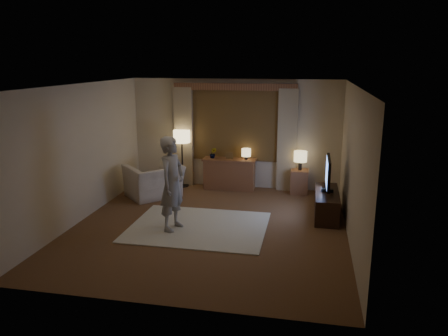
% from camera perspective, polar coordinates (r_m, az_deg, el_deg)
% --- Properties ---
extents(room, '(5.04, 5.54, 2.64)m').
position_cam_1_polar(room, '(8.32, -1.21, 2.20)').
color(room, brown).
rests_on(room, ground).
extents(rug, '(2.50, 2.00, 0.02)m').
position_cam_1_polar(rug, '(8.20, -3.36, -7.66)').
color(rug, beige).
rests_on(rug, floor).
extents(sideboard, '(1.20, 0.40, 0.70)m').
position_cam_1_polar(sideboard, '(10.47, 0.71, -0.87)').
color(sideboard, brown).
rests_on(sideboard, floor).
extents(picture_frame, '(0.16, 0.02, 0.20)m').
position_cam_1_polar(picture_frame, '(10.36, 0.72, 1.53)').
color(picture_frame, brown).
rests_on(picture_frame, sideboard).
extents(plant, '(0.16, 0.13, 0.30)m').
position_cam_1_polar(plant, '(10.43, -1.44, 1.90)').
color(plant, '#999999').
rests_on(plant, sideboard).
extents(table_lamp_sideboard, '(0.22, 0.22, 0.30)m').
position_cam_1_polar(table_lamp_sideboard, '(10.27, 2.92, 1.97)').
color(table_lamp_sideboard, black).
rests_on(table_lamp_sideboard, sideboard).
extents(floor_lamp, '(0.40, 0.40, 1.39)m').
position_cam_1_polar(floor_lamp, '(10.56, -5.54, 3.74)').
color(floor_lamp, black).
rests_on(floor_lamp, floor).
extents(armchair, '(1.50, 1.51, 0.74)m').
position_cam_1_polar(armchair, '(9.97, -9.13, -1.68)').
color(armchair, beige).
rests_on(armchair, floor).
extents(side_table, '(0.40, 0.40, 0.56)m').
position_cam_1_polar(side_table, '(10.27, 9.81, -1.77)').
color(side_table, brown).
rests_on(side_table, floor).
extents(table_lamp_side, '(0.30, 0.30, 0.44)m').
position_cam_1_polar(table_lamp_side, '(10.13, 9.95, 1.43)').
color(table_lamp_side, black).
rests_on(table_lamp_side, side_table).
extents(tv_stand, '(0.45, 1.40, 0.50)m').
position_cam_1_polar(tv_stand, '(8.91, 13.23, -4.59)').
color(tv_stand, black).
rests_on(tv_stand, floor).
extents(tv, '(0.23, 0.95, 0.69)m').
position_cam_1_polar(tv, '(8.73, 13.45, -0.67)').
color(tv, black).
rests_on(tv, tv_stand).
extents(person, '(0.55, 0.70, 1.71)m').
position_cam_1_polar(person, '(7.85, -6.76, -2.05)').
color(person, '#9B968F').
rests_on(person, rug).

